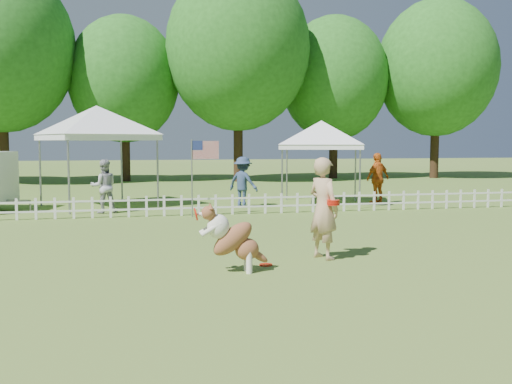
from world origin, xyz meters
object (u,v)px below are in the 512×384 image
canopy_tent_right (321,163)px  spectator_c (378,178)px  flag_pole (192,178)px  dog (234,239)px  handler (324,208)px  frisbee_on_turf (266,265)px  spectator_a (104,186)px  spectator_b (243,182)px  canopy_tent_left (98,158)px

canopy_tent_right → spectator_c: canopy_tent_right is taller
flag_pole → spectator_c: size_ratio=1.25×
dog → handler: bearing=23.4°
frisbee_on_turf → spectator_a: size_ratio=0.14×
frisbee_on_turf → canopy_tent_right: canopy_tent_right is taller
canopy_tent_right → flag_pole: size_ratio=1.26×
spectator_a → spectator_c: 9.14m
spectator_c → dog: bearing=30.2°
dog → flag_pole: 7.17m
handler → canopy_tent_right: bearing=-43.3°
flag_pole → spectator_b: 2.88m
canopy_tent_right → flag_pole: bearing=-133.1°
handler → spectator_c: bearing=-54.9°
spectator_a → canopy_tent_right: bearing=179.4°
canopy_tent_right → spectator_a: size_ratio=1.74×
handler → spectator_a: (-4.26, 7.83, -0.12)m
dog → spectator_a: size_ratio=0.70×
flag_pole → spectator_a: flag_pole is taller
frisbee_on_turf → dog: bearing=-145.8°
canopy_tent_right → canopy_tent_left: bearing=-167.1°
canopy_tent_left → spectator_c: canopy_tent_left is taller
canopy_tent_left → spectator_c: size_ratio=1.84×
canopy_tent_left → spectator_a: bearing=-106.0°
handler → spectator_b: 8.52m
canopy_tent_left → spectator_a: size_ratio=2.02×
handler → flag_pole: bearing=-9.6°
flag_pole → spectator_a: size_ratio=1.37×
dog → spectator_b: spectator_b is taller
canopy_tent_left → spectator_b: (4.67, -1.14, -0.80)m
handler → spectator_a: 8.91m
canopy_tent_left → spectator_a: canopy_tent_left is taller
canopy_tent_right → spectator_a: 7.30m
frisbee_on_turf → spectator_a: (-3.09, 8.18, 0.80)m
flag_pole → spectator_c: bearing=9.2°
flag_pole → spectator_b: bearing=40.4°
frisbee_on_turf → canopy_tent_left: size_ratio=0.07×
handler → spectator_b: bearing=-25.9°
spectator_b → spectator_c: (4.72, -0.07, 0.06)m
dog → spectator_c: (6.66, 9.23, 0.32)m
handler → canopy_tent_right: (2.95, 8.88, 0.47)m
frisbee_on_turf → flag_pole: (-0.59, 6.71, 1.10)m
frisbee_on_turf → flag_pole: size_ratio=0.10×
canopy_tent_left → spectator_b: canopy_tent_left is taller
frisbee_on_turf → spectator_c: bearing=55.6°
flag_pole → handler: bearing=-82.8°
frisbee_on_turf → canopy_tent_right: (4.11, 9.23, 1.39)m
canopy_tent_left → spectator_c: 9.49m
canopy_tent_right → spectator_c: bearing=6.1°
flag_pole → spectator_b: (1.89, 2.15, -0.28)m
handler → flag_pole: flag_pole is taller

